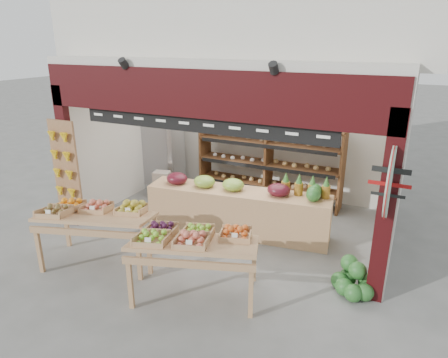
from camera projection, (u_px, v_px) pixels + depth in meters
ground at (227, 229)px, 7.56m from camera, size 60.00×60.00×0.00m
shop_structure at (263, 10)px, 7.63m from camera, size 6.36×5.12×5.40m
banana_board at (65, 171)px, 7.31m from camera, size 0.60×0.15×1.80m
gift_sign at (390, 182)px, 4.88m from camera, size 0.04×0.93×0.92m
back_shelving at (269, 147)px, 8.57m from camera, size 3.19×0.52×1.95m
refrigerator at (164, 146)px, 9.52m from camera, size 0.87×0.87×1.97m
cardboard_stack at (172, 188)px, 9.01m from camera, size 0.99×0.77×0.61m
mid_counter at (237, 210)px, 7.28m from camera, size 3.37×1.06×1.05m
display_table_left at (92, 213)px, 6.26m from camera, size 1.90×1.42×1.07m
display_table_right at (190, 239)px, 5.40m from camera, size 1.91×1.44×1.07m
watermelon_pile at (355, 281)px, 5.61m from camera, size 0.66×0.63×0.48m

